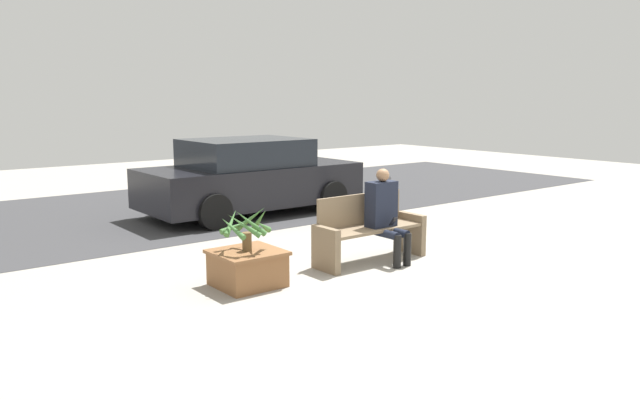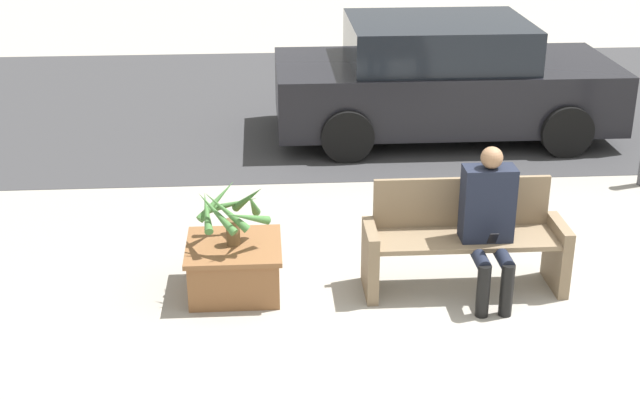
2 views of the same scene
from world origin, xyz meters
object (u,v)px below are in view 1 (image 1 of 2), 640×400
bench (368,230)px  parked_car (250,177)px  bollard_post (388,195)px  potted_plant (246,226)px  person_seated (385,211)px  planter_box (247,267)px

bench → parked_car: 4.00m
bollard_post → bench: bearing=-138.8°
parked_car → potted_plant: bearing=-122.1°
person_seated → planter_box: size_ratio=1.64×
planter_box → potted_plant: potted_plant is taller
potted_plant → parked_car: (2.45, 3.91, -0.02)m
person_seated → bollard_post: person_seated is taller
planter_box → bollard_post: bollard_post is taller
bench → person_seated: size_ratio=1.30×
bollard_post → parked_car: bearing=134.9°
person_seated → planter_box: bearing=174.2°
planter_box → person_seated: bearing=-5.8°
bench → planter_box: bench is taller
bench → parked_car: bearing=81.7°
parked_car → bollard_post: (1.83, -1.83, -0.28)m
planter_box → parked_car: parked_car is taller
parked_car → bollard_post: parked_car is taller
potted_plant → parked_car: size_ratio=0.15×
planter_box → parked_car: bearing=58.0°
person_seated → planter_box: person_seated is taller
potted_plant → planter_box: bearing=29.9°
bench → person_seated: person_seated is taller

